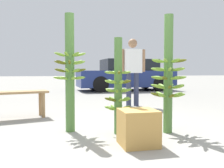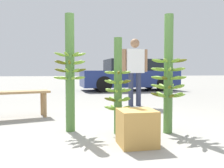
{
  "view_description": "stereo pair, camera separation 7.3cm",
  "coord_description": "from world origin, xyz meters",
  "px_view_note": "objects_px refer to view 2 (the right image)",
  "views": [
    {
      "loc": [
        -0.82,
        -3.03,
        0.85
      ],
      "look_at": [
        -0.05,
        0.39,
        0.67
      ],
      "focal_mm": 40.0,
      "sensor_mm": 36.0,
      "label": 1
    },
    {
      "loc": [
        -0.75,
        -3.05,
        0.85
      ],
      "look_at": [
        -0.05,
        0.39,
        0.67
      ],
      "focal_mm": 40.0,
      "sensor_mm": 36.0,
      "label": 2
    }
  ],
  "objects_px": {
    "vendor_person": "(135,66)",
    "parked_car": "(129,75)",
    "produce_crate": "(137,128)",
    "banana_stalk_center": "(118,87)",
    "banana_stalk_right": "(168,75)",
    "market_bench": "(19,96)",
    "banana_stalk_left": "(70,72)"
  },
  "relations": [
    {
      "from": "banana_stalk_center",
      "to": "banana_stalk_right",
      "type": "distance_m",
      "value": 0.71
    },
    {
      "from": "market_bench",
      "to": "parked_car",
      "type": "height_order",
      "value": "parked_car"
    },
    {
      "from": "banana_stalk_left",
      "to": "market_bench",
      "type": "relative_size",
      "value": 1.45
    },
    {
      "from": "market_bench",
      "to": "parked_car",
      "type": "distance_m",
      "value": 6.98
    },
    {
      "from": "banana_stalk_right",
      "to": "vendor_person",
      "type": "bearing_deg",
      "value": 83.21
    },
    {
      "from": "banana_stalk_center",
      "to": "banana_stalk_right",
      "type": "relative_size",
      "value": 0.8
    },
    {
      "from": "banana_stalk_right",
      "to": "parked_car",
      "type": "bearing_deg",
      "value": 78.4
    },
    {
      "from": "parked_car",
      "to": "banana_stalk_center",
      "type": "bearing_deg",
      "value": 161.24
    },
    {
      "from": "banana_stalk_left",
      "to": "parked_car",
      "type": "bearing_deg",
      "value": 68.15
    },
    {
      "from": "banana_stalk_right",
      "to": "vendor_person",
      "type": "xyz_separation_m",
      "value": [
        0.31,
        2.61,
        0.17
      ]
    },
    {
      "from": "vendor_person",
      "to": "produce_crate",
      "type": "relative_size",
      "value": 3.97
    },
    {
      "from": "banana_stalk_center",
      "to": "produce_crate",
      "type": "height_order",
      "value": "banana_stalk_center"
    },
    {
      "from": "market_bench",
      "to": "banana_stalk_right",
      "type": "bearing_deg",
      "value": -50.24
    },
    {
      "from": "banana_stalk_center",
      "to": "produce_crate",
      "type": "bearing_deg",
      "value": -80.46
    },
    {
      "from": "market_bench",
      "to": "produce_crate",
      "type": "relative_size",
      "value": 2.76
    },
    {
      "from": "banana_stalk_center",
      "to": "parked_car",
      "type": "xyz_separation_m",
      "value": [
        2.22,
        7.37,
        0.03
      ]
    },
    {
      "from": "vendor_person",
      "to": "produce_crate",
      "type": "height_order",
      "value": "vendor_person"
    },
    {
      "from": "banana_stalk_left",
      "to": "market_bench",
      "type": "bearing_deg",
      "value": 126.44
    },
    {
      "from": "banana_stalk_left",
      "to": "banana_stalk_center",
      "type": "bearing_deg",
      "value": -23.84
    },
    {
      "from": "vendor_person",
      "to": "parked_car",
      "type": "relative_size",
      "value": 0.39
    },
    {
      "from": "banana_stalk_center",
      "to": "banana_stalk_right",
      "type": "bearing_deg",
      "value": -7.19
    },
    {
      "from": "produce_crate",
      "to": "market_bench",
      "type": "bearing_deg",
      "value": 128.22
    },
    {
      "from": "banana_stalk_center",
      "to": "banana_stalk_left",
      "type": "bearing_deg",
      "value": 156.16
    },
    {
      "from": "parked_car",
      "to": "banana_stalk_right",
      "type": "bearing_deg",
      "value": 166.4
    },
    {
      "from": "banana_stalk_left",
      "to": "vendor_person",
      "type": "height_order",
      "value": "banana_stalk_left"
    },
    {
      "from": "banana_stalk_left",
      "to": "produce_crate",
      "type": "distance_m",
      "value": 1.28
    },
    {
      "from": "banana_stalk_left",
      "to": "vendor_person",
      "type": "bearing_deg",
      "value": 54.13
    },
    {
      "from": "vendor_person",
      "to": "banana_stalk_right",
      "type": "bearing_deg",
      "value": 82.27
    },
    {
      "from": "banana_stalk_right",
      "to": "market_bench",
      "type": "relative_size",
      "value": 1.43
    },
    {
      "from": "market_bench",
      "to": "parked_car",
      "type": "relative_size",
      "value": 0.27
    },
    {
      "from": "banana_stalk_center",
      "to": "banana_stalk_right",
      "type": "xyz_separation_m",
      "value": [
        0.69,
        -0.09,
        0.16
      ]
    },
    {
      "from": "banana_stalk_right",
      "to": "banana_stalk_left",
      "type": "bearing_deg",
      "value": 164.55
    }
  ]
}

